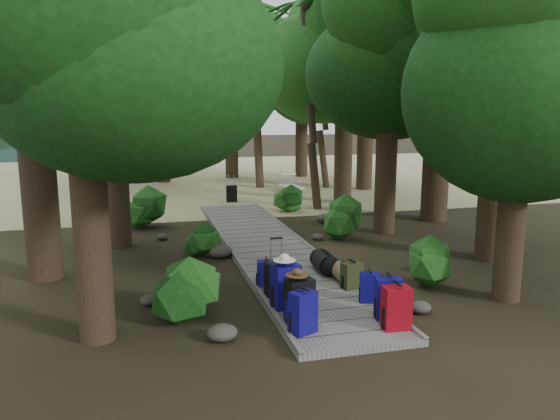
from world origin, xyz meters
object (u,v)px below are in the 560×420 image
object	(u,v)px
duffel_right_khaki	(344,273)
backpack_right_a	(396,306)
backpack_right_b	(388,296)
suitcase_on_boardwalk	(276,279)
backpack_left_c	(286,284)
duffel_right_black	(325,262)
kayak	(146,191)
backpack_left_b	(300,298)
backpack_left_d	(266,272)
backpack_right_d	(352,274)
sun_lounger	(291,183)
lone_suitcase_on_sand	(232,194)
backpack_right_c	(370,286)
backpack_left_a	(303,310)

from	to	relation	value
duffel_right_khaki	backpack_right_a	bearing A→B (deg)	-91.08
backpack_right_b	suitcase_on_boardwalk	world-z (taller)	backpack_right_b
backpack_left_c	suitcase_on_boardwalk	distance (m)	0.64
duffel_right_black	kayak	bearing A→B (deg)	108.68
backpack_left_b	suitcase_on_boardwalk	bearing A→B (deg)	81.64
backpack_left_b	backpack_left_d	distance (m)	1.86
backpack_right_d	sun_lounger	world-z (taller)	sun_lounger
backpack_left_b	backpack_left_c	bearing A→B (deg)	83.92
backpack_right_d	backpack_left_d	bearing A→B (deg)	149.06
backpack_left_d	backpack_right_b	xyz separation A→B (m)	(1.53, -2.11, 0.10)
duffel_right_black	lone_suitcase_on_sand	bearing A→B (deg)	94.83
sun_lounger	backpack_right_c	bearing A→B (deg)	-107.97
backpack_left_a	kayak	distance (m)	15.06
backpack_right_c	backpack_left_a	bearing A→B (deg)	-128.12
backpack_left_b	lone_suitcase_on_sand	bearing A→B (deg)	74.46
backpack_right_d	suitcase_on_boardwalk	xyz separation A→B (m)	(-1.47, -0.03, 0.04)
kayak	backpack_right_b	bearing A→B (deg)	-81.34
duffel_right_black	sun_lounger	size ratio (longest dim) A/B	0.32
backpack_left_a	backpack_right_d	world-z (taller)	backpack_left_a
backpack_left_b	duffel_right_black	size ratio (longest dim) A/B	1.16
backpack_right_d	duffel_right_khaki	bearing A→B (deg)	78.79
backpack_left_a	backpack_right_b	world-z (taller)	backpack_right_b
backpack_right_a	duffel_right_khaki	xyz separation A→B (m)	(0.06, 2.36, -0.19)
backpack_left_b	sun_lounger	size ratio (longest dim) A/B	0.37
duffel_right_black	kayak	world-z (taller)	duffel_right_black
backpack_left_b	backpack_left_c	xyz separation A→B (m)	(-0.06, 0.64, 0.03)
backpack_left_c	backpack_left_d	distance (m)	1.22
suitcase_on_boardwalk	duffel_right_black	bearing A→B (deg)	24.85
backpack_left_b	duffel_right_black	bearing A→B (deg)	51.29
duffel_right_khaki	duffel_right_black	xyz separation A→B (m)	(-0.15, 0.73, 0.03)
lone_suitcase_on_sand	kayak	world-z (taller)	lone_suitcase_on_sand
sun_lounger	duffel_right_khaki	bearing A→B (deg)	-108.99
backpack_left_b	duffel_right_khaki	xyz separation A→B (m)	(1.41, 1.69, -0.21)
backpack_left_c	sun_lounger	bearing A→B (deg)	62.67
lone_suitcase_on_sand	kayak	bearing A→B (deg)	143.61
suitcase_on_boardwalk	backpack_left_d	bearing A→B (deg)	78.61
kayak	sun_lounger	size ratio (longest dim) A/B	1.54
backpack_right_b	kayak	world-z (taller)	backpack_right_b
duffel_right_black	kayak	distance (m)	12.50
backpack_left_d	backpack_right_c	xyz separation A→B (m)	(1.55, -1.32, 0.01)
duffel_right_black	suitcase_on_boardwalk	distance (m)	1.76
backpack_left_d	backpack_left_c	bearing A→B (deg)	-76.86
backpack_right_b	backpack_right_c	world-z (taller)	backpack_right_b
backpack_left_b	backpack_right_a	bearing A→B (deg)	-37.38
backpack_left_b	backpack_right_b	bearing A→B (deg)	-21.06
backpack_left_d	backpack_right_c	distance (m)	2.03
backpack_left_c	lone_suitcase_on_sand	world-z (taller)	backpack_left_c
backpack_left_b	backpack_left_d	xyz separation A→B (m)	(-0.11, 1.86, -0.12)
backpack_right_b	sun_lounger	xyz separation A→B (m)	(2.42, 14.36, -0.14)
backpack_left_c	lone_suitcase_on_sand	bearing A→B (deg)	73.82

